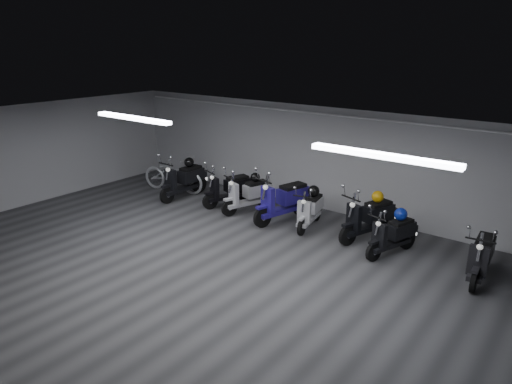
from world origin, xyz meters
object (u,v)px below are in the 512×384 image
Objects in this scene: helmet_0 at (314,191)px; scooter_0 at (183,174)px; helmet_1 at (189,162)px; helmet_3 at (378,197)px; scooter_8 at (393,229)px; scooter_6 at (310,205)px; scooter_4 at (283,194)px; scooter_9 at (482,249)px; helmet_4 at (401,214)px; scooter_1 at (228,183)px; bicycle at (173,170)px; helmet_2 at (255,177)px; scooter_7 at (369,211)px; scooter_2 at (248,189)px.

scooter_0 is at bearing -173.04° from helmet_0.
helmet_3 is (5.67, 0.47, -0.03)m from helmet_1.
scooter_6 is at bearing -168.62° from scooter_8.
helmet_0 is at bearing 3.30° from helmet_1.
scooter_9 is (4.75, -0.22, -0.11)m from scooter_4.
helmet_3 reaches higher than helmet_4.
scooter_9 is (3.99, -0.28, 0.04)m from scooter_6.
bicycle reaches higher than scooter_1.
scooter_4 is 0.79m from helmet_0.
scooter_1 is 1.08× the size of scooter_8.
helmet_4 is (4.11, -0.22, -0.05)m from helmet_2.
helmet_2 is (0.83, 0.15, 0.29)m from scooter_1.
scooter_0 reaches higher than helmet_3.
scooter_0 is 3.39m from scooter_4.
scooter_0 is 7.40× the size of helmet_2.
helmet_4 is at bearing 2.94° from scooter_0.
scooter_0 is at bearing -177.90° from helmet_4.
scooter_9 is at bearing 8.43° from scooter_7.
bicycle is 8.04× the size of helmet_2.
helmet_0 is 4.11m from helmet_1.
helmet_1 is at bearing -175.28° from helmet_3.
scooter_7 is 6.29m from bicycle.
scooter_2 is at bearing -108.53° from helmet_2.
scooter_8 is 1.78m from scooter_9.
scooter_9 is 6.10× the size of helmet_4.
scooter_6 reaches higher than helmet_0.
scooter_7 is 6.63× the size of helmet_4.
scooter_2 is (2.24, 0.23, -0.06)m from scooter_0.
scooter_1 is 1.90m from scooter_4.
scooter_2 reaches higher than scooter_9.
scooter_6 is 4.00m from scooter_9.
scooter_1 is 0.94× the size of scooter_7.
scooter_4 reaches higher than scooter_2.
helmet_2 is at bearing -177.50° from scooter_4.
scooter_2 is 6.78× the size of helmet_2.
scooter_8 is at bearing -6.13° from helmet_2.
helmet_1 is at bearing -158.38° from scooter_1.
helmet_1 is (-4.15, -0.02, 0.43)m from scooter_6.
scooter_2 reaches higher than helmet_1.
bicycle is at bearing -158.43° from scooter_1.
scooter_6 is at bearing -152.77° from scooter_7.
scooter_1 is 1.09× the size of scooter_6.
helmet_3 is (2.29, 0.51, 0.25)m from scooter_4.
scooter_9 is 1.75m from helmet_4.
scooter_1 is 1.00× the size of scooter_2.
helmet_4 is at bearing -33.59° from helmet_3.
scooter_9 is 5.85m from helmet_2.
scooter_1 is 2.66m from scooter_6.
helmet_3 is at bearing 151.83° from scooter_8.
scooter_7 is at bearing 5.84° from scooter_0.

